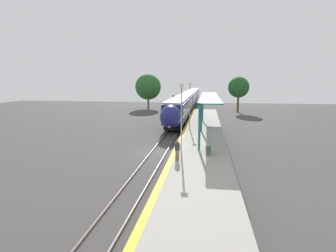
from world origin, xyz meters
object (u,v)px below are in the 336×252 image
object	(u,v)px
train	(189,99)
lamppost_near	(181,113)
person_waiting	(177,150)
lamppost_mid	(190,103)
platform_bench	(209,148)
railway_signal	(173,103)

from	to	relation	value
train	lamppost_near	distance (m)	44.19
person_waiting	lamppost_near	world-z (taller)	lamppost_near
person_waiting	lamppost_mid	xyz separation A→B (m)	(-0.00, 14.08, 2.44)
train	lamppost_near	world-z (taller)	lamppost_near
platform_bench	lamppost_mid	size ratio (longest dim) A/B	0.26
platform_bench	railway_signal	size ratio (longest dim) A/B	0.36
platform_bench	person_waiting	distance (m)	3.28
person_waiting	lamppost_mid	size ratio (longest dim) A/B	0.28
railway_signal	lamppost_mid	size ratio (longest dim) A/B	0.72
train	lamppost_mid	size ratio (longest dim) A/B	12.48
lamppost_near	lamppost_mid	distance (m)	11.05
train	railway_signal	bearing A→B (deg)	-97.10
railway_signal	lamppost_mid	bearing A→B (deg)	-75.95
lamppost_near	lamppost_mid	xyz separation A→B (m)	(0.00, 11.05, 0.00)
platform_bench	lamppost_near	bearing A→B (deg)	160.82
train	person_waiting	world-z (taller)	train
train	railway_signal	world-z (taller)	railway_signal
lamppost_mid	lamppost_near	bearing A→B (deg)	-90.00
train	platform_bench	distance (m)	45.19
platform_bench	lamppost_near	xyz separation A→B (m)	(-2.42, 0.84, 2.78)
person_waiting	lamppost_near	xyz separation A→B (m)	(-0.00, 3.03, 2.44)
platform_bench	railway_signal	bearing A→B (deg)	103.00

